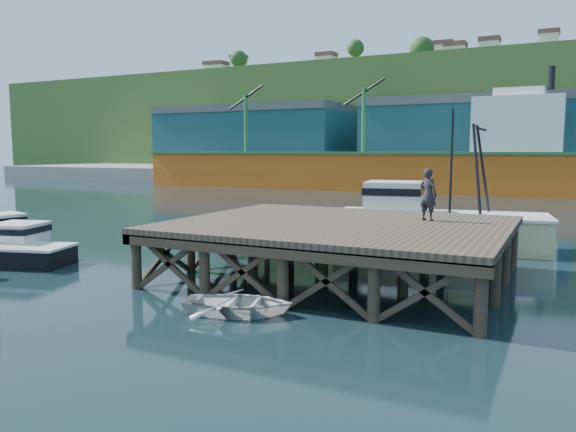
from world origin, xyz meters
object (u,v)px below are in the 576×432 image
Objects in this scene: boat_black at (7,248)px; trawler at (435,220)px; dockworker at (428,194)px; dinghy at (238,303)px.

boat_black is 0.58× the size of trawler.
trawler is 5.30× the size of dockworker.
trawler reaches higher than boat_black.
dockworker reaches higher than dinghy.
trawler is at bearing -58.53° from dockworker.
boat_black is 12.92m from dinghy.
trawler is 3.26× the size of dinghy.
trawler reaches higher than dinghy.
trawler is 6.70m from dockworker.
dinghy is at bearing -24.82° from boat_black.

